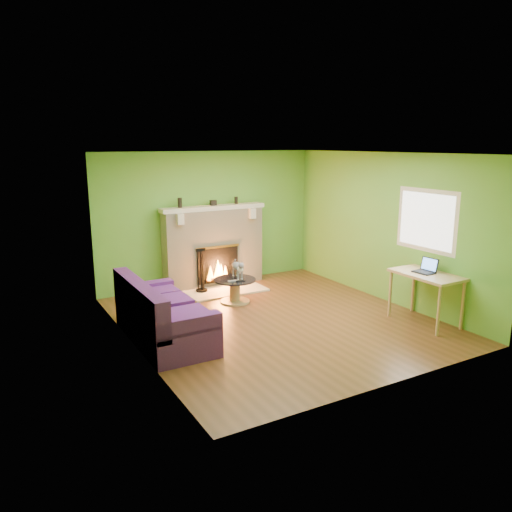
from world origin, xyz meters
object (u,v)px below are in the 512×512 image
Objects in this scene: sofa at (160,317)px; cat at (237,269)px; coffee_table at (235,289)px; desk at (427,279)px.

cat is at bearing 30.91° from sofa.
sofa is 2.00m from coffee_table.
sofa is at bearing -140.64° from cat.
coffee_table is 0.36m from cat.
coffee_table is 3.21m from desk.
desk is (2.10, -2.39, 0.46)m from coffee_table.
sofa is 2.10m from cat.
desk is 3.16m from cat.
coffee_table is at bearing 131.28° from desk.
sofa reaches higher than coffee_table.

